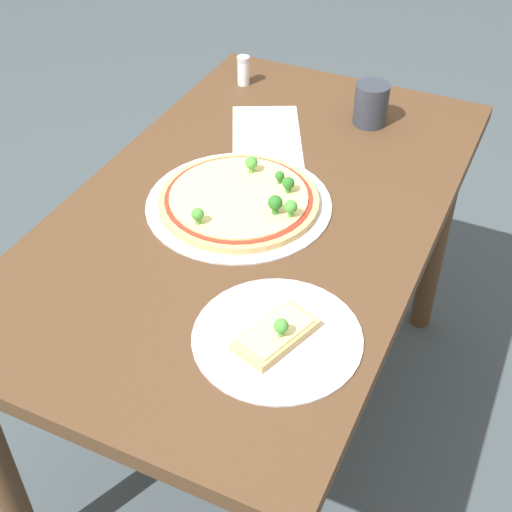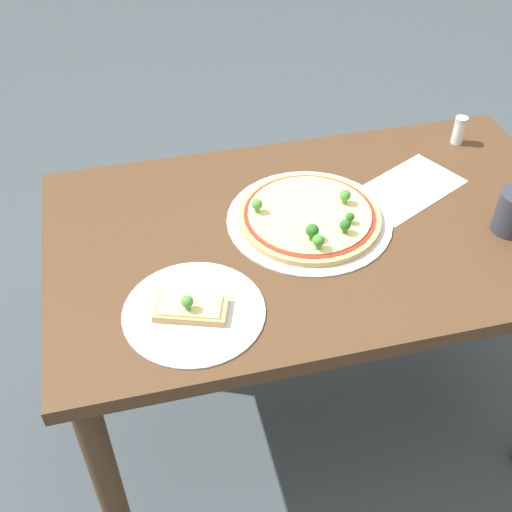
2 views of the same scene
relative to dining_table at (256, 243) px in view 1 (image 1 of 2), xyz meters
name	(u,v)px [view 1 (image 1 of 2)]	position (x,y,z in m)	size (l,w,h in m)	color
ground_plane	(256,421)	(0.00, 0.00, -0.63)	(8.00, 8.00, 0.00)	#3D474C
dining_table	(256,243)	(0.00, 0.00, 0.00)	(1.24, 0.73, 0.74)	#4C331E
pizza_tray_whole	(240,200)	(-0.02, 0.03, 0.12)	(0.38, 0.38, 0.06)	silver
pizza_tray_slice	(277,336)	(-0.33, -0.19, 0.11)	(0.29, 0.29, 0.06)	silver
drinking_cup	(371,104)	(0.41, -0.11, 0.16)	(0.08, 0.08, 0.10)	#2D333D
condiment_shaker	(243,70)	(0.47, 0.25, 0.14)	(0.03, 0.03, 0.08)	silver
paper_menu	(266,136)	(0.25, 0.09, 0.11)	(0.28, 0.16, 0.00)	white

